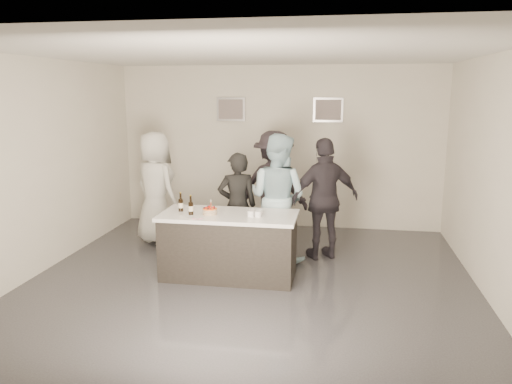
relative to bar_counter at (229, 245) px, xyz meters
The scene contains 19 objects.
floor 0.59m from the bar_counter, 29.73° to the right, with size 6.00×6.00×0.00m, color #3D3D42.
ceiling 2.58m from the bar_counter, 29.73° to the right, with size 6.00×6.00×0.00m, color white.
wall_back 3.02m from the bar_counter, 83.42° to the left, with size 6.00×0.04×3.00m, color silver.
wall_front 3.37m from the bar_counter, 84.18° to the right, with size 6.00×0.04×3.00m, color silver.
wall_left 2.88m from the bar_counter, behind, with size 0.04×6.00×3.00m, color silver.
wall_right 3.49m from the bar_counter, ahead, with size 0.04×6.00×3.00m, color silver.
picture_left 3.34m from the bar_counter, 101.67° to the left, with size 0.54×0.04×0.44m, color #B2B2B7.
picture_right 3.51m from the bar_counter, 66.26° to the left, with size 0.54×0.04×0.44m, color #B2B2B7.
bar_counter is the anchor object (origin of this frame).
cake 0.55m from the bar_counter, 163.73° to the right, with size 0.20×0.20×0.07m, color orange.
beer_bottle_a 0.90m from the bar_counter, behind, with size 0.07×0.07×0.26m, color black.
beer_bottle_b 0.77m from the bar_counter, 164.62° to the right, with size 0.07×0.07×0.26m, color black.
tumbler_cluster 0.62m from the bar_counter, ahead, with size 0.19×0.19×0.08m, color orange.
candles 0.63m from the bar_counter, 130.37° to the right, with size 0.24×0.08×0.01m, color pink.
person_main_black 0.88m from the bar_counter, 93.42° to the left, with size 0.60×0.39×1.64m, color black.
person_main_blue 1.14m from the bar_counter, 56.69° to the left, with size 0.94×0.73×1.93m, color silver.
person_guest_left 2.12m from the bar_counter, 139.03° to the left, with size 0.92×0.60×1.89m, color silver.
person_guest_right 1.70m from the bar_counter, 39.23° to the left, with size 1.09×0.45×1.86m, color #2B282F.
person_guest_back 1.92m from the bar_counter, 78.57° to the left, with size 1.22×0.70×1.89m, color black.
Camera 1 is at (1.16, -6.24, 2.55)m, focal length 35.00 mm.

